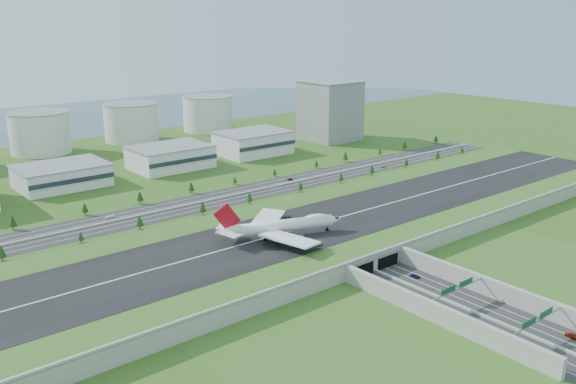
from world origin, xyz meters
TOP-DOWN VIEW (x-y plane):
  - ground at (0.00, 0.00)m, footprint 1200.00×1200.00m
  - airfield_deck at (0.00, -0.09)m, footprint 520.00×100.00m
  - underpass_road at (0.00, -99.42)m, footprint 38.80×120.40m
  - sign_gantry_near at (0.00, -95.04)m, footprint 38.70×0.70m
  - sign_gantry_far at (0.00, -130.04)m, footprint 38.70×0.70m
  - north_expressway at (0.00, 95.00)m, footprint 560.00×36.00m
  - tree_row at (8.58, 94.47)m, footprint 510.78×48.66m
  - hangar_mid_a at (-60.00, 190.00)m, footprint 58.00×42.00m
  - hangar_mid_b at (25.00, 190.00)m, footprint 58.00×42.00m
  - hangar_mid_c at (105.00, 190.00)m, footprint 58.00×42.00m
  - office_tower at (200.00, 195.00)m, footprint 46.00×46.00m
  - fuel_tank_b at (-35.00, 310.00)m, footprint 50.00×50.00m
  - fuel_tank_c at (50.00, 310.00)m, footprint 50.00×50.00m
  - fuel_tank_d at (135.00, 310.00)m, footprint 50.00×50.00m
  - bay_water at (0.00, 480.00)m, footprint 1200.00×260.00m
  - boeing_747 at (-18.83, -3.00)m, footprint 64.59×60.00m
  - car_0 at (-8.80, -75.42)m, footprint 3.04×4.20m
  - car_1 at (-8.76, -121.00)m, footprint 2.40×4.61m
  - car_2 at (8.81, -66.28)m, footprint 2.57×4.87m
  - car_3 at (11.22, -138.45)m, footprint 2.75×5.73m
  - car_5 at (73.27, 101.30)m, footprint 4.34×1.99m
  - car_6 at (155.13, 85.76)m, footprint 6.55×3.77m
  - car_7 at (-63.71, 102.27)m, footprint 5.70×3.86m

SIDE VIEW (x-z plane):
  - ground at x=0.00m, z-range 0.00..0.00m
  - bay_water at x=0.00m, z-range 0.00..0.06m
  - north_expressway at x=0.00m, z-range 0.00..0.12m
  - car_2 at x=8.81m, z-range 0.12..1.43m
  - car_0 at x=-8.80m, z-range 0.12..1.45m
  - car_5 at x=73.27m, z-range 0.12..1.50m
  - car_1 at x=-8.76m, z-range 0.12..1.56m
  - car_7 at x=-63.71m, z-range 0.12..1.65m
  - car_3 at x=11.22m, z-range 0.12..1.73m
  - car_6 at x=155.13m, z-range 0.12..1.84m
  - underpass_road at x=0.00m, z-range -0.57..7.43m
  - airfield_deck at x=0.00m, z-range -0.48..8.72m
  - tree_row at x=8.58m, z-range 0.63..9.02m
  - sign_gantry_near at x=0.00m, z-range 2.05..11.85m
  - sign_gantry_far at x=0.00m, z-range 2.05..11.85m
  - hangar_mid_a at x=-60.00m, z-range 0.00..15.00m
  - hangar_mid_b at x=25.00m, z-range 0.00..17.00m
  - hangar_mid_c at x=105.00m, z-range 0.00..19.00m
  - boeing_747 at x=-18.83m, z-range 3.50..24.32m
  - fuel_tank_b at x=-35.00m, z-range 0.00..35.00m
  - fuel_tank_c at x=50.00m, z-range 0.00..35.00m
  - fuel_tank_d at x=135.00m, z-range 0.00..35.00m
  - office_tower at x=200.00m, z-range 0.00..55.00m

